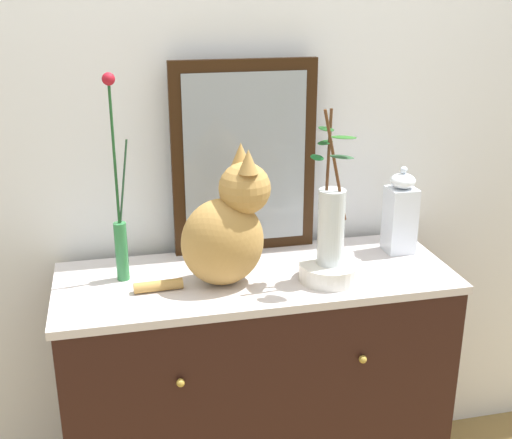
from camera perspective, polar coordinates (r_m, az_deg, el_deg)
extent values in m
cube|color=silver|center=(2.17, -1.82, 8.37)|extent=(4.40, 0.08, 2.60)
cube|color=black|center=(2.24, 0.00, -15.51)|extent=(1.19, 0.45, 0.87)
cube|color=silver|center=(2.02, 0.00, -5.14)|extent=(1.22, 0.46, 0.02)
sphere|color=#B79338|center=(1.87, -6.63, -14.03)|extent=(0.02, 0.02, 0.02)
sphere|color=#B79338|center=(1.98, 9.35, -11.99)|extent=(0.02, 0.02, 0.02)
cube|color=black|center=(2.10, -1.02, 5.36)|extent=(0.47, 0.03, 0.63)
cube|color=gray|center=(2.09, -0.94, 5.26)|extent=(0.39, 0.01, 0.55)
ellipsoid|color=#B18343|center=(1.91, -2.94, -1.99)|extent=(0.25, 0.19, 0.26)
sphere|color=#B18343|center=(1.87, -1.00, 2.74)|extent=(0.15, 0.15, 0.15)
cone|color=#B18343|center=(1.88, -1.35, 5.75)|extent=(0.06, 0.06, 0.07)
cone|color=#B18343|center=(1.80, -0.68, 5.12)|extent=(0.06, 0.06, 0.07)
cylinder|color=#B18343|center=(1.92, -8.55, -5.77)|extent=(0.14, 0.04, 0.03)
cylinder|color=#2E7840|center=(1.99, -11.69, -2.76)|extent=(0.04, 0.04, 0.18)
cylinder|color=#1D4F23|center=(1.90, -12.31, 5.39)|extent=(0.01, 0.01, 0.40)
sphere|color=maroon|center=(1.85, -12.81, 11.92)|extent=(0.04, 0.04, 0.04)
cylinder|color=#22452A|center=(1.92, -11.54, 3.25)|extent=(0.04, 0.01, 0.25)
cylinder|color=white|center=(1.98, 6.43, -4.51)|extent=(0.18, 0.18, 0.05)
cylinder|color=silver|center=(1.93, 6.59, -0.67)|extent=(0.08, 0.08, 0.23)
cylinder|color=#52311C|center=(1.87, 6.33, 4.70)|extent=(0.03, 0.04, 0.32)
ellipsoid|color=#135822|center=(1.86, 5.37, 5.43)|extent=(0.04, 0.07, 0.01)
ellipsoid|color=#144719|center=(1.87, 6.09, 6.73)|extent=(0.07, 0.08, 0.01)
ellipsoid|color=#184619|center=(1.85, 6.17, 7.90)|extent=(0.05, 0.07, 0.01)
cylinder|color=#55311A|center=(1.86, 6.97, 4.64)|extent=(0.08, 0.01, 0.33)
ellipsoid|color=#264B2C|center=(1.80, 7.52, 5.46)|extent=(0.08, 0.07, 0.01)
ellipsoid|color=#21561C|center=(1.79, 7.71, 7.15)|extent=(0.08, 0.06, 0.01)
cube|color=white|center=(2.20, 12.49, -0.03)|extent=(0.09, 0.09, 0.22)
ellipsoid|color=white|center=(2.16, 12.75, 3.32)|extent=(0.08, 0.08, 0.05)
sphere|color=white|center=(2.15, 12.83, 4.25)|extent=(0.02, 0.02, 0.02)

